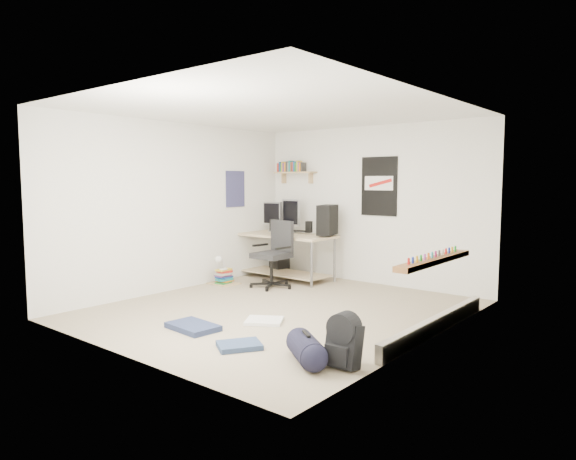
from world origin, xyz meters
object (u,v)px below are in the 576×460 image
Objects in this scene: book_stack at (224,275)px; backpack at (344,345)px; desk at (285,257)px; duffel_bag at (306,347)px; office_chair at (271,256)px.

backpack is at bearing -28.26° from book_stack.
desk reaches higher than duffel_bag.
office_chair is at bearing 138.35° from backpack.
office_chair is 0.88m from book_stack.
desk reaches higher than backpack.
office_chair is at bearing 173.49° from duffel_bag.
desk is 3.78× the size of book_stack.
duffel_bag is (2.41, -2.29, -0.35)m from office_chair.
desk is 1.08m from book_stack.
book_stack is (-0.76, -0.29, -0.34)m from office_chair.
office_chair reaches higher than desk.
backpack is (3.02, -2.83, -0.16)m from desk.
office_chair is at bearing 21.23° from book_stack.
duffel_bag is at bearing -35.98° from office_chair.
duffel_bag is 1.11× the size of book_stack.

